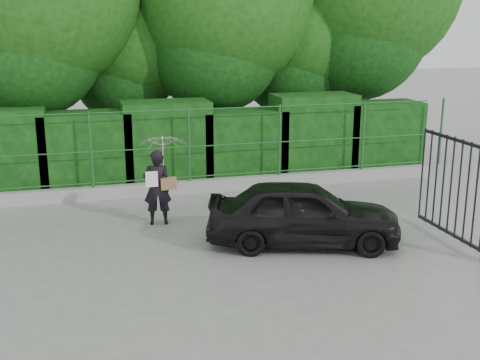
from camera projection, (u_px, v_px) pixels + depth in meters
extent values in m
plane|color=gray|center=(214.00, 262.00, 10.48)|extent=(80.00, 80.00, 0.00)
cube|color=#9E9E99|center=(174.00, 188.00, 14.64)|extent=(14.00, 0.25, 0.30)
cylinder|color=#1F5825|center=(91.00, 150.00, 13.90)|extent=(0.06, 0.06, 1.80)
cylinder|color=#1F5825|center=(189.00, 145.00, 14.48)|extent=(0.06, 0.06, 1.80)
cylinder|color=#1F5825|center=(279.00, 140.00, 15.06)|extent=(0.06, 0.06, 1.80)
cylinder|color=#1F5825|center=(363.00, 136.00, 15.63)|extent=(0.06, 0.06, 1.80)
cylinder|color=#1F5825|center=(441.00, 132.00, 16.21)|extent=(0.06, 0.06, 1.80)
cylinder|color=#1F5825|center=(173.00, 178.00, 14.58)|extent=(13.60, 0.03, 0.03)
cylinder|color=#1F5825|center=(173.00, 148.00, 14.39)|extent=(13.60, 0.03, 0.03)
cylinder|color=#1F5825|center=(171.00, 110.00, 14.16)|extent=(13.60, 0.03, 0.03)
cube|color=black|center=(0.00, 152.00, 14.34)|extent=(2.20, 1.20, 2.09)
cube|color=black|center=(86.00, 151.00, 14.87)|extent=(2.20, 1.20, 1.93)
cube|color=black|center=(167.00, 143.00, 15.34)|extent=(2.20, 1.20, 2.14)
cube|color=black|center=(242.00, 145.00, 15.88)|extent=(2.20, 1.20, 1.84)
cube|color=black|center=(313.00, 135.00, 16.34)|extent=(2.20, 1.20, 2.20)
cube|color=black|center=(379.00, 136.00, 16.88)|extent=(2.20, 1.20, 1.93)
cylinder|color=black|center=(43.00, 93.00, 15.88)|extent=(0.36, 0.36, 4.50)
cylinder|color=black|center=(135.00, 107.00, 17.88)|extent=(0.36, 0.36, 3.25)
sphere|color=#14470F|center=(132.00, 40.00, 17.39)|extent=(3.90, 3.90, 3.90)
cylinder|color=black|center=(224.00, 91.00, 17.45)|extent=(0.36, 0.36, 4.25)
sphere|color=#14470F|center=(223.00, 0.00, 16.80)|extent=(5.10, 5.10, 5.10)
cylinder|color=black|center=(296.00, 98.00, 18.83)|extent=(0.36, 0.36, 3.50)
sphere|color=#14470F|center=(298.00, 29.00, 18.29)|extent=(4.20, 4.20, 4.20)
cylinder|color=black|center=(361.00, 78.00, 18.80)|extent=(0.36, 0.36, 4.75)
cube|color=black|center=(448.00, 232.00, 11.55)|extent=(0.05, 2.00, 0.06)
cube|color=black|center=(457.00, 140.00, 11.09)|extent=(0.05, 2.00, 0.06)
cylinder|color=black|center=(476.00, 197.00, 10.67)|extent=(0.04, 0.04, 1.90)
cylinder|color=black|center=(467.00, 193.00, 10.90)|extent=(0.04, 0.04, 1.90)
cylinder|color=black|center=(459.00, 190.00, 11.13)|extent=(0.04, 0.04, 1.90)
cylinder|color=black|center=(451.00, 186.00, 11.37)|extent=(0.04, 0.04, 1.90)
cylinder|color=black|center=(443.00, 183.00, 11.60)|extent=(0.04, 0.04, 1.90)
cylinder|color=black|center=(436.00, 180.00, 11.83)|extent=(0.04, 0.04, 1.90)
cylinder|color=black|center=(429.00, 177.00, 12.07)|extent=(0.04, 0.04, 1.90)
cylinder|color=black|center=(422.00, 174.00, 12.30)|extent=(0.04, 0.04, 1.90)
imported|color=black|center=(157.00, 187.00, 12.30)|extent=(0.61, 0.44, 1.56)
imported|color=#F2BDD7|center=(163.00, 157.00, 12.22)|extent=(0.96, 0.98, 0.88)
cube|color=olive|center=(168.00, 183.00, 12.25)|extent=(0.32, 0.15, 0.24)
cube|color=white|center=(152.00, 179.00, 12.10)|extent=(0.25, 0.02, 0.32)
imported|color=black|center=(303.00, 213.00, 11.19)|extent=(3.85, 2.41, 1.22)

